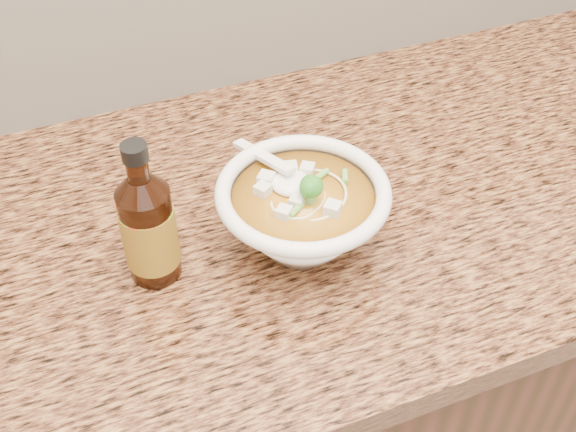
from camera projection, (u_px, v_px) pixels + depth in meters
name	position (u px, v px, depth m)	size (l,w,h in m)	color
cabinet	(290.00, 390.00, 1.32)	(4.00, 0.65, 0.86)	#331F0F
counter_slab	(290.00, 213.00, 1.01)	(4.00, 0.68, 0.04)	olive
soup_bowl	(303.00, 215.00, 0.91)	(0.22, 0.24, 0.12)	white
hot_sauce_bottle	(149.00, 228.00, 0.85)	(0.07, 0.07, 0.20)	black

